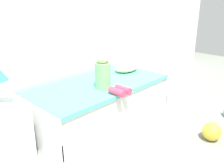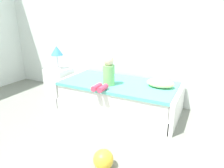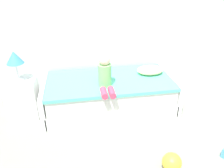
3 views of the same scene
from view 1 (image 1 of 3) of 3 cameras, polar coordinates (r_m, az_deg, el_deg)
wall_rear at (r=3.95m, az=-3.89°, el=17.24°), size 7.20×0.10×2.90m
bed at (r=3.44m, az=-3.02°, el=-3.81°), size 2.11×1.00×0.50m
nightstand at (r=2.78m, az=-24.16°, el=-10.45°), size 0.44×0.44×0.60m
child_figure at (r=3.06m, az=-1.56°, el=2.38°), size 0.20×0.51×0.50m
pillow at (r=3.88m, az=3.45°, el=3.94°), size 0.44×0.30×0.13m
toy_ball at (r=3.16m, az=22.56°, el=-10.34°), size 0.22×0.22×0.22m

